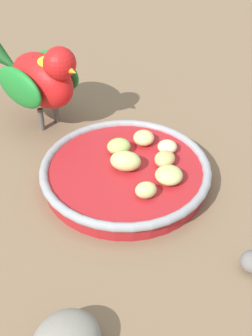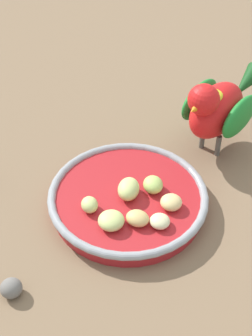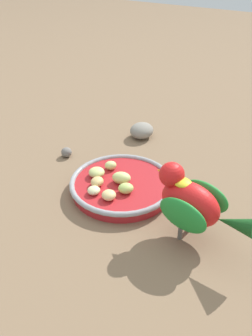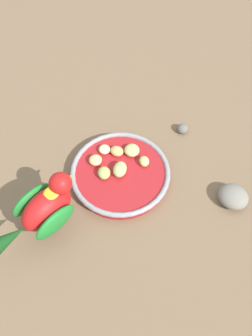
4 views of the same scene
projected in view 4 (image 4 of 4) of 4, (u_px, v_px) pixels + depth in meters
name	position (u px, v px, depth m)	size (l,w,h in m)	color
ground_plane	(126.00, 186.00, 0.90)	(4.00, 4.00, 0.00)	#7A6047
feeding_bowl	(120.00, 174.00, 0.90)	(0.22, 0.22, 0.03)	#AD1E23
apple_piece_0	(144.00, 161.00, 0.89)	(0.03, 0.02, 0.02)	#C6D17A
apple_piece_1	(120.00, 169.00, 0.88)	(0.04, 0.03, 0.02)	#C6D17A
apple_piece_2	(117.00, 151.00, 0.91)	(0.03, 0.03, 0.02)	tan
apple_piece_3	(104.00, 173.00, 0.88)	(0.03, 0.03, 0.02)	#B2CC66
apple_piece_4	(104.00, 149.00, 0.91)	(0.03, 0.03, 0.01)	beige
apple_piece_5	(132.00, 150.00, 0.91)	(0.03, 0.03, 0.02)	#C6D17A
apple_piece_6	(95.00, 160.00, 0.90)	(0.03, 0.03, 0.02)	#E5C67F
parrot	(45.00, 208.00, 0.78)	(0.11, 0.20, 0.14)	#59544C
rock_large	(233.00, 197.00, 0.86)	(0.06, 0.06, 0.04)	gray
pebble_0	(183.00, 129.00, 0.97)	(0.03, 0.03, 0.02)	slate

